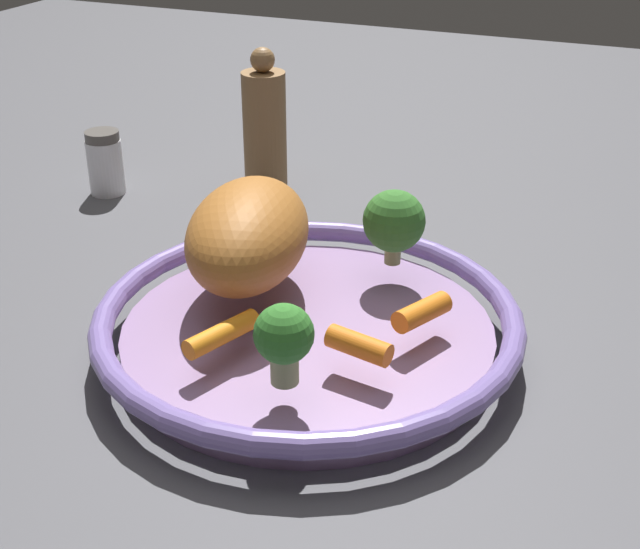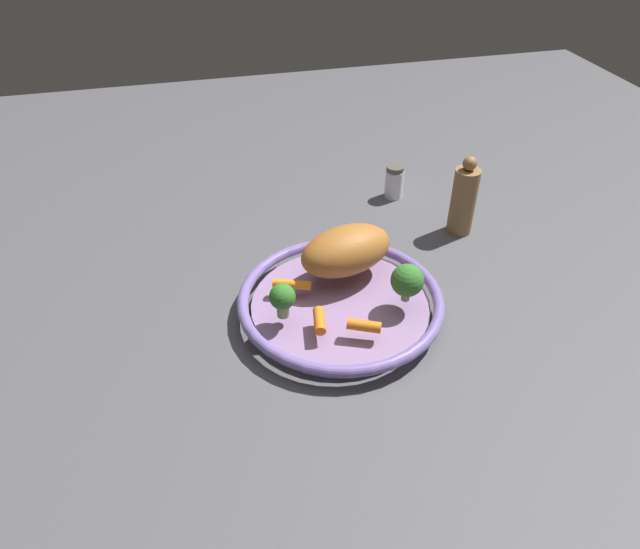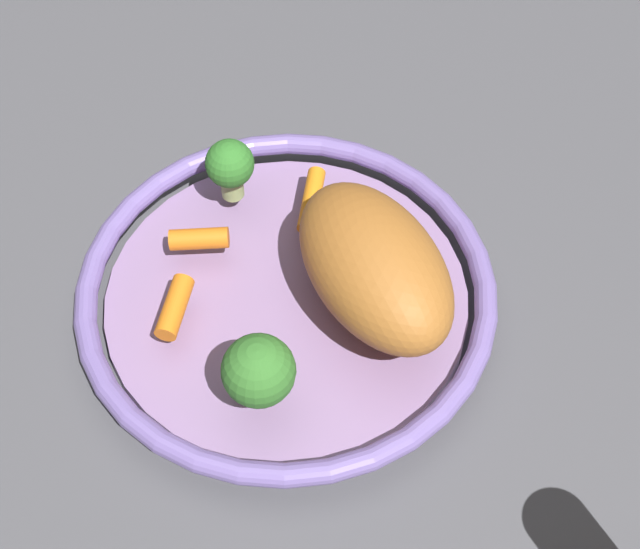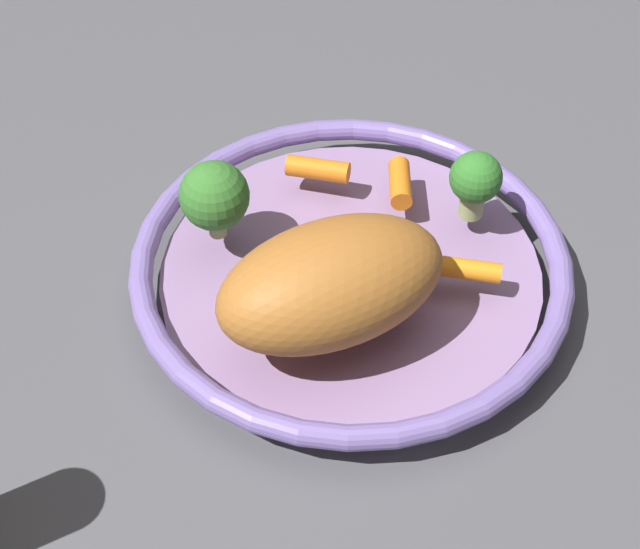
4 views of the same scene
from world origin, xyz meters
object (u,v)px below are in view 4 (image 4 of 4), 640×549
object	(u,v)px
baby_carrot_left	(400,183)
broccoli_floret_mid	(214,196)
baby_carrot_center	(458,268)
broccoli_floret_small	(475,180)
roast_chicken_piece	(331,283)
serving_bowl	(351,269)
baby_carrot_near_rim	(318,169)

from	to	relation	value
baby_carrot_left	broccoli_floret_mid	world-z (taller)	broccoli_floret_mid
baby_carrot_center	broccoli_floret_small	distance (m)	0.07
roast_chicken_piece	baby_carrot_center	world-z (taller)	roast_chicken_piece
serving_bowl	baby_carrot_center	xyz separation A→B (m)	(0.07, -0.04, 0.03)
serving_bowl	broccoli_floret_mid	size ratio (longest dim) A/B	5.15
broccoli_floret_small	roast_chicken_piece	bearing A→B (deg)	-144.44
serving_bowl	broccoli_floret_small	xyz separation A→B (m)	(0.10, 0.03, 0.05)
serving_bowl	baby_carrot_left	bearing A→B (deg)	50.28
roast_chicken_piece	serving_bowl	bearing A→B (deg)	67.46
baby_carrot_left	serving_bowl	bearing A→B (deg)	-129.72
roast_chicken_piece	baby_carrot_near_rim	size ratio (longest dim) A/B	3.20
baby_carrot_near_rim	broccoli_floret_small	size ratio (longest dim) A/B	0.88
roast_chicken_piece	baby_carrot_near_rim	bearing A→B (deg)	84.25
roast_chicken_piece	broccoli_floret_small	size ratio (longest dim) A/B	2.83
serving_bowl	broccoli_floret_mid	distance (m)	0.12
baby_carrot_left	baby_carrot_near_rim	bearing A→B (deg)	156.32
broccoli_floret_mid	serving_bowl	bearing A→B (deg)	-20.69
serving_bowl	baby_carrot_left	world-z (taller)	baby_carrot_left
roast_chicken_piece	broccoli_floret_mid	bearing A→B (deg)	125.11
baby_carrot_left	baby_carrot_near_rim	world-z (taller)	same
roast_chicken_piece	broccoli_floret_small	distance (m)	0.15
roast_chicken_piece	broccoli_floret_small	xyz separation A→B (m)	(0.13, 0.09, -0.00)
roast_chicken_piece	broccoli_floret_small	world-z (taller)	roast_chicken_piece
serving_bowl	baby_carrot_near_rim	size ratio (longest dim) A/B	6.58
broccoli_floret_mid	broccoli_floret_small	world-z (taller)	broccoli_floret_mid
baby_carrot_center	broccoli_floret_small	xyz separation A→B (m)	(0.03, 0.06, 0.03)
baby_carrot_center	serving_bowl	bearing A→B (deg)	153.93
baby_carrot_left	baby_carrot_near_rim	xyz separation A→B (m)	(-0.06, 0.03, 0.00)
baby_carrot_near_rim	broccoli_floret_mid	world-z (taller)	broccoli_floret_mid
baby_carrot_near_rim	broccoli_floret_mid	distance (m)	0.10
baby_carrot_center	roast_chicken_piece	bearing A→B (deg)	-164.22
broccoli_floret_mid	broccoli_floret_small	size ratio (longest dim) A/B	1.13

